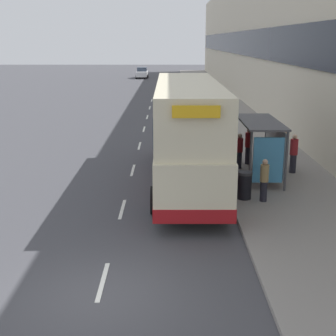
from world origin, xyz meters
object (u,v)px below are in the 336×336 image
(double_decker_bus_near, at_px, (185,131))
(pedestrian_at_shelter, at_px, (281,148))
(car_0, at_px, (173,82))
(pedestrian_1, at_px, (246,146))
(car_1, at_px, (140,73))
(pedestrian_4, at_px, (291,153))
(litter_bin, at_px, (243,185))
(pedestrian_2, at_px, (262,180))
(pedestrian_3, at_px, (237,151))
(bus_shelter, at_px, (263,140))

(double_decker_bus_near, relative_size, pedestrian_at_shelter, 6.43)
(car_0, distance_m, pedestrian_1, 37.97)
(car_1, distance_m, pedestrian_1, 55.68)
(pedestrian_4, bearing_deg, car_0, 96.89)
(pedestrian_at_shelter, height_order, litter_bin, pedestrian_at_shelter)
(car_0, relative_size, pedestrian_2, 2.39)
(pedestrian_at_shelter, relative_size, litter_bin, 1.70)
(double_decker_bus_near, xyz_separation_m, pedestrian_4, (4.83, 1.28, -1.24))
(pedestrian_2, bearing_deg, pedestrian_at_shelter, 69.03)
(car_1, bearing_deg, litter_bin, 96.71)
(car_0, relative_size, pedestrian_3, 2.34)
(pedestrian_4, bearing_deg, pedestrian_2, -118.27)
(car_0, bearing_deg, pedestrian_at_shelter, -83.29)
(pedestrian_at_shelter, xyz_separation_m, pedestrian_3, (-2.09, -0.18, -0.07))
(pedestrian_at_shelter, distance_m, pedestrian_3, 2.09)
(car_0, xyz_separation_m, pedestrian_1, (3.00, -37.86, 0.14))
(car_1, bearing_deg, double_decker_bus_near, 94.94)
(car_0, xyz_separation_m, pedestrian_3, (2.44, -38.66, 0.08))
(pedestrian_3, xyz_separation_m, litter_bin, (-0.43, -4.38, -0.31))
(pedestrian_2, distance_m, pedestrian_4, 4.42)
(double_decker_bus_near, bearing_deg, pedestrian_4, 14.86)
(pedestrian_at_shelter, xyz_separation_m, pedestrian_2, (-1.85, -4.83, -0.09))
(car_0, bearing_deg, pedestrian_1, -85.46)
(car_1, bearing_deg, bus_shelter, 98.20)
(car_0, height_order, pedestrian_4, pedestrian_4)
(pedestrian_3, bearing_deg, litter_bin, -95.63)
(double_decker_bus_near, bearing_deg, car_0, 89.91)
(pedestrian_1, bearing_deg, pedestrian_3, -124.81)
(car_1, xyz_separation_m, pedestrian_2, (7.75, -60.56, 0.11))
(pedestrian_2, height_order, litter_bin, pedestrian_2)
(pedestrian_2, bearing_deg, pedestrian_4, 61.73)
(pedestrian_at_shelter, height_order, pedestrian_1, pedestrian_at_shelter)
(pedestrian_2, bearing_deg, double_decker_bus_near, 136.41)
(car_1, xyz_separation_m, pedestrian_4, (9.84, -56.67, 0.19))
(car_1, xyz_separation_m, pedestrian_3, (7.52, -55.90, 0.13))
(pedestrian_1, bearing_deg, pedestrian_2, -93.44)
(car_0, bearing_deg, pedestrian_2, -86.47)
(car_0, xyz_separation_m, pedestrian_at_shelter, (4.53, -38.49, 0.16))
(bus_shelter, bearing_deg, car_1, 98.20)
(pedestrian_at_shelter, xyz_separation_m, pedestrian_1, (-1.52, 0.63, -0.01))
(pedestrian_1, distance_m, pedestrian_2, 5.48)
(car_1, distance_m, pedestrian_at_shelter, 56.55)
(bus_shelter, relative_size, pedestrian_at_shelter, 2.35)
(car_0, height_order, pedestrian_3, car_0)
(pedestrian_at_shelter, height_order, pedestrian_3, pedestrian_at_shelter)
(double_decker_bus_near, distance_m, pedestrian_4, 5.15)
(car_0, bearing_deg, double_decker_bus_near, -90.09)
(pedestrian_2, bearing_deg, car_0, 93.53)
(double_decker_bus_near, bearing_deg, litter_bin, -48.24)
(double_decker_bus_near, bearing_deg, pedestrian_1, 42.98)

